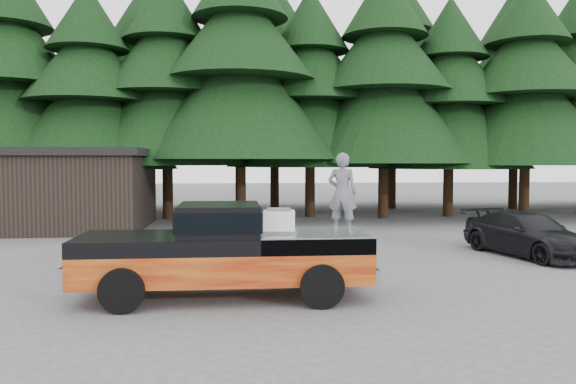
{
  "coord_description": "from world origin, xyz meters",
  "views": [
    {
      "loc": [
        -1.29,
        -11.98,
        2.78
      ],
      "look_at": [
        -0.15,
        0.0,
        2.12
      ],
      "focal_mm": 35.0,
      "sensor_mm": 36.0,
      "label": 1
    }
  ],
  "objects": [
    {
      "name": "air_compressor",
      "position": [
        -0.4,
        -0.7,
        1.55
      ],
      "size": [
        0.67,
        0.57,
        0.43
      ],
      "primitive_type": "cube",
      "rotation": [
        0.0,
        0.0,
        -0.08
      ],
      "color": "silver",
      "rests_on": "pickup_truck"
    },
    {
      "name": "man_on_bed",
      "position": [
        0.87,
        -0.88,
        2.14
      ],
      "size": [
        0.7,
        0.6,
        1.63
      ],
      "primitive_type": "imported",
      "rotation": [
        0.0,
        0.0,
        2.73
      ],
      "color": "#5B5D63",
      "rests_on": "pickup_truck"
    },
    {
      "name": "parked_car",
      "position": [
        7.3,
        3.68,
        0.64
      ],
      "size": [
        2.8,
        4.72,
        1.28
      ],
      "primitive_type": "imported",
      "rotation": [
        0.0,
        0.0,
        0.24
      ],
      "color": "black",
      "rests_on": "ground"
    },
    {
      "name": "treeline",
      "position": [
        0.42,
        17.2,
        7.72
      ],
      "size": [
        60.15,
        16.05,
        17.5
      ],
      "color": "black",
      "rests_on": "ground"
    },
    {
      "name": "utility_building",
      "position": [
        -9.0,
        12.0,
        1.67
      ],
      "size": [
        8.4,
        6.4,
        3.3
      ],
      "color": "black",
      "rests_on": "ground"
    },
    {
      "name": "pickup_truck",
      "position": [
        -1.5,
        -0.59,
        0.67
      ],
      "size": [
        6.0,
        2.04,
        1.33
      ],
      "primitive_type": null,
      "color": "#C76E1C",
      "rests_on": "ground"
    },
    {
      "name": "ground",
      "position": [
        0.0,
        0.0,
        0.0
      ],
      "size": [
        120.0,
        120.0,
        0.0
      ],
      "primitive_type": "plane",
      "color": "#48484B",
      "rests_on": "ground"
    },
    {
      "name": "truck_cab",
      "position": [
        -1.6,
        -0.59,
        1.62
      ],
      "size": [
        1.66,
        1.9,
        0.59
      ],
      "primitive_type": "cube",
      "color": "black",
      "rests_on": "pickup_truck"
    }
  ]
}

